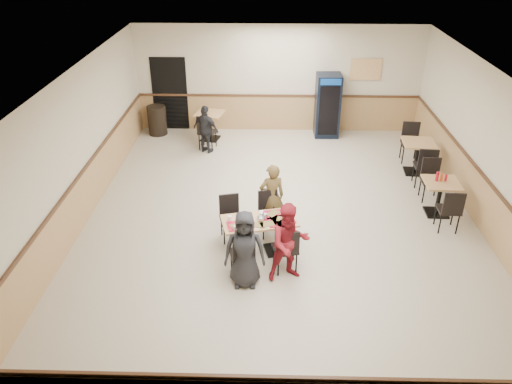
{
  "coord_description": "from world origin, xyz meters",
  "views": [
    {
      "loc": [
        -0.28,
        -8.78,
        5.47
      ],
      "look_at": [
        -0.49,
        -0.5,
        0.9
      ],
      "focal_mm": 35.0,
      "sensor_mm": 36.0,
      "label": 1
    }
  ],
  "objects_px": {
    "diner_woman_left": "(245,249)",
    "pepsi_cooler": "(327,106)",
    "trash_bin": "(157,120)",
    "lone_diner": "(206,130)",
    "back_table": "(210,122)",
    "main_table": "(259,231)",
    "side_table_near": "(440,193)",
    "side_table_far": "(417,152)",
    "diner_woman_right": "(289,243)",
    "diner_man_opposite": "(272,197)"
  },
  "relations": [
    {
      "from": "diner_woman_left",
      "to": "pepsi_cooler",
      "type": "bearing_deg",
      "value": 71.61
    },
    {
      "from": "diner_woman_left",
      "to": "trash_bin",
      "type": "relative_size",
      "value": 1.68
    },
    {
      "from": "lone_diner",
      "to": "pepsi_cooler",
      "type": "relative_size",
      "value": 0.73
    },
    {
      "from": "lone_diner",
      "to": "back_table",
      "type": "bearing_deg",
      "value": -62.85
    },
    {
      "from": "main_table",
      "to": "lone_diner",
      "type": "bearing_deg",
      "value": 94.55
    },
    {
      "from": "lone_diner",
      "to": "back_table",
      "type": "relative_size",
      "value": 1.47
    },
    {
      "from": "lone_diner",
      "to": "side_table_near",
      "type": "height_order",
      "value": "lone_diner"
    },
    {
      "from": "side_table_far",
      "to": "trash_bin",
      "type": "relative_size",
      "value": 0.97
    },
    {
      "from": "main_table",
      "to": "trash_bin",
      "type": "height_order",
      "value": "trash_bin"
    },
    {
      "from": "diner_woman_right",
      "to": "main_table",
      "type": "bearing_deg",
      "value": 109.72
    },
    {
      "from": "diner_man_opposite",
      "to": "pepsi_cooler",
      "type": "xyz_separation_m",
      "value": [
        1.56,
        4.9,
        0.19
      ]
    },
    {
      "from": "diner_woman_left",
      "to": "side_table_near",
      "type": "xyz_separation_m",
      "value": [
        3.92,
        2.39,
        -0.2
      ]
    },
    {
      "from": "diner_woman_left",
      "to": "pepsi_cooler",
      "type": "distance_m",
      "value": 6.97
    },
    {
      "from": "back_table",
      "to": "pepsi_cooler",
      "type": "bearing_deg",
      "value": 6.86
    },
    {
      "from": "pepsi_cooler",
      "to": "diner_man_opposite",
      "type": "bearing_deg",
      "value": -108.94
    },
    {
      "from": "side_table_far",
      "to": "pepsi_cooler",
      "type": "height_order",
      "value": "pepsi_cooler"
    },
    {
      "from": "pepsi_cooler",
      "to": "trash_bin",
      "type": "relative_size",
      "value": 2.12
    },
    {
      "from": "main_table",
      "to": "diner_woman_right",
      "type": "bearing_deg",
      "value": -67.62
    },
    {
      "from": "side_table_far",
      "to": "diner_woman_left",
      "type": "bearing_deg",
      "value": -132.44
    },
    {
      "from": "diner_woman_left",
      "to": "diner_woman_right",
      "type": "distance_m",
      "value": 0.76
    },
    {
      "from": "pepsi_cooler",
      "to": "back_table",
      "type": "bearing_deg",
      "value": -174.46
    },
    {
      "from": "back_table",
      "to": "trash_bin",
      "type": "distance_m",
      "value": 1.59
    },
    {
      "from": "diner_man_opposite",
      "to": "side_table_near",
      "type": "distance_m",
      "value": 3.53
    },
    {
      "from": "side_table_far",
      "to": "side_table_near",
      "type": "bearing_deg",
      "value": -90.87
    },
    {
      "from": "back_table",
      "to": "main_table",
      "type": "bearing_deg",
      "value": -74.62
    },
    {
      "from": "diner_woman_left",
      "to": "side_table_near",
      "type": "height_order",
      "value": "diner_woman_left"
    },
    {
      "from": "diner_woman_right",
      "to": "pepsi_cooler",
      "type": "distance_m",
      "value": 6.62
    },
    {
      "from": "diner_man_opposite",
      "to": "side_table_near",
      "type": "xyz_separation_m",
      "value": [
        3.47,
        0.61,
        -0.2
      ]
    },
    {
      "from": "diner_woman_right",
      "to": "side_table_far",
      "type": "xyz_separation_m",
      "value": [
        3.21,
        4.14,
        -0.19
      ]
    },
    {
      "from": "pepsi_cooler",
      "to": "diner_woman_left",
      "type": "bearing_deg",
      "value": -108.05
    },
    {
      "from": "lone_diner",
      "to": "pepsi_cooler",
      "type": "xyz_separation_m",
      "value": [
        3.27,
        1.27,
        0.24
      ]
    },
    {
      "from": "diner_man_opposite",
      "to": "side_table_near",
      "type": "bearing_deg",
      "value": 175.59
    },
    {
      "from": "diner_man_opposite",
      "to": "back_table",
      "type": "distance_m",
      "value": 4.83
    },
    {
      "from": "lone_diner",
      "to": "side_table_far",
      "type": "xyz_separation_m",
      "value": [
        5.21,
        -1.08,
        -0.1
      ]
    },
    {
      "from": "diner_man_opposite",
      "to": "side_table_far",
      "type": "distance_m",
      "value": 4.33
    },
    {
      "from": "diner_woman_right",
      "to": "back_table",
      "type": "height_order",
      "value": "diner_woman_right"
    },
    {
      "from": "diner_woman_left",
      "to": "back_table",
      "type": "distance_m",
      "value": 6.41
    },
    {
      "from": "side_table_near",
      "to": "trash_bin",
      "type": "height_order",
      "value": "trash_bin"
    },
    {
      "from": "main_table",
      "to": "diner_man_opposite",
      "type": "distance_m",
      "value": 0.94
    },
    {
      "from": "diner_woman_left",
      "to": "diner_man_opposite",
      "type": "xyz_separation_m",
      "value": [
        0.45,
        1.78,
        -0.0
      ]
    },
    {
      "from": "back_table",
      "to": "side_table_near",
      "type": "bearing_deg",
      "value": -36.94
    },
    {
      "from": "diner_woman_right",
      "to": "lone_diner",
      "type": "distance_m",
      "value": 5.59
    },
    {
      "from": "lone_diner",
      "to": "back_table",
      "type": "height_order",
      "value": "lone_diner"
    },
    {
      "from": "trash_bin",
      "to": "pepsi_cooler",
      "type": "bearing_deg",
      "value": 0.51
    },
    {
      "from": "diner_woman_right",
      "to": "trash_bin",
      "type": "relative_size",
      "value": 1.74
    },
    {
      "from": "diner_man_opposite",
      "to": "trash_bin",
      "type": "relative_size",
      "value": 1.67
    },
    {
      "from": "side_table_near",
      "to": "main_table",
      "type": "bearing_deg",
      "value": -157.9
    },
    {
      "from": "diner_man_opposite",
      "to": "back_table",
      "type": "bearing_deg",
      "value": -83.66
    },
    {
      "from": "main_table",
      "to": "diner_man_opposite",
      "type": "xyz_separation_m",
      "value": [
        0.23,
        0.89,
        0.22
      ]
    },
    {
      "from": "main_table",
      "to": "lone_diner",
      "type": "relative_size",
      "value": 1.14
    }
  ]
}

